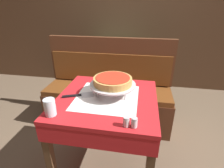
# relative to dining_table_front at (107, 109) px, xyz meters

# --- Properties ---
(ground_plane) EXTENTS (14.00, 14.00, 0.00)m
(ground_plane) POSITION_rel_dining_table_front_xyz_m (0.00, 0.00, -0.67)
(ground_plane) COLOR brown
(dining_table_front) EXTENTS (0.75, 0.75, 0.77)m
(dining_table_front) POSITION_rel_dining_table_front_xyz_m (0.00, 0.00, 0.00)
(dining_table_front) COLOR red
(dining_table_front) RESTS_ON ground_plane
(dining_table_rear) EXTENTS (0.78, 0.78, 0.77)m
(dining_table_rear) POSITION_rel_dining_table_front_xyz_m (-0.21, 1.51, -0.00)
(dining_table_rear) COLOR #1E6B33
(dining_table_rear) RESTS_ON ground_plane
(booth_bench) EXTENTS (1.53, 0.46, 1.06)m
(booth_bench) POSITION_rel_dining_table_front_xyz_m (-0.14, 0.74, -0.34)
(booth_bench) COLOR brown
(booth_bench) RESTS_ON ground_plane
(back_wall_panel) EXTENTS (6.00, 0.04, 2.40)m
(back_wall_panel) POSITION_rel_dining_table_front_xyz_m (0.00, 1.99, 0.53)
(back_wall_panel) COLOR brown
(back_wall_panel) RESTS_ON ground_plane
(pizza_pan_stand) EXTENTS (0.35, 0.35, 0.09)m
(pizza_pan_stand) POSITION_rel_dining_table_front_xyz_m (0.04, 0.05, 0.19)
(pizza_pan_stand) COLOR #ADADB2
(pizza_pan_stand) RESTS_ON dining_table_front
(deep_dish_pizza) EXTENTS (0.29, 0.29, 0.05)m
(deep_dish_pizza) POSITION_rel_dining_table_front_xyz_m (0.04, 0.05, 0.23)
(deep_dish_pizza) COLOR tan
(deep_dish_pizza) RESTS_ON pizza_pan_stand
(pizza_server) EXTENTS (0.24, 0.14, 0.01)m
(pizza_server) POSITION_rel_dining_table_front_xyz_m (-0.21, -0.02, 0.11)
(pizza_server) COLOR #BCBCC1
(pizza_server) RESTS_ON dining_table_front
(water_glass_near) EXTENTS (0.07, 0.07, 0.11)m
(water_glass_near) POSITION_rel_dining_table_front_xyz_m (-0.31, -0.29, 0.16)
(water_glass_near) COLOR silver
(water_glass_near) RESTS_ON dining_table_front
(salt_shaker) EXTENTS (0.04, 0.04, 0.06)m
(salt_shaker) POSITION_rel_dining_table_front_xyz_m (0.18, -0.32, 0.13)
(salt_shaker) COLOR silver
(salt_shaker) RESTS_ON dining_table_front
(pepper_shaker) EXTENTS (0.04, 0.04, 0.06)m
(pepper_shaker) POSITION_rel_dining_table_front_xyz_m (0.23, -0.32, 0.13)
(pepper_shaker) COLOR silver
(pepper_shaker) RESTS_ON dining_table_front
(condiment_caddy) EXTENTS (0.13, 0.13, 0.16)m
(condiment_caddy) POSITION_rel_dining_table_front_xyz_m (-0.20, 1.57, 0.13)
(condiment_caddy) COLOR black
(condiment_caddy) RESTS_ON dining_table_rear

